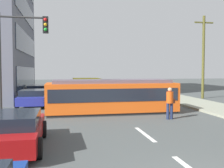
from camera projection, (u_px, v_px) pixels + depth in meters
The scene contains 12 objects.
ground_plane at pixel (122, 117), 14.43m from camera, with size 120.00×120.00×0.00m, color #464C4B.
lane_stripe_2 at pixel (145, 134), 10.51m from camera, with size 0.16×2.40×0.01m, color silver.
lane_stripe_3 at pixel (102, 101), 21.75m from camera, with size 0.16×2.40×0.01m, color silver.
lane_stripe_4 at pixel (93, 95), 27.63m from camera, with size 0.16×2.40×0.01m, color silver.
streetcar_tram at pixel (111, 96), 15.76m from camera, with size 7.69×2.54×2.01m.
city_bus at pixel (87, 87), 23.88m from camera, with size 2.61×5.36×1.80m.
pedestrian_crossing at pixel (170, 101), 13.70m from camera, with size 0.51×0.36×1.67m.
parked_sedan_mid at pixel (14, 130), 8.57m from camera, with size 1.96×4.20×1.19m.
parked_sedan_far at pixel (33, 97), 18.72m from camera, with size 2.05×4.18×1.19m.
parked_sedan_furthest at pixel (37, 91), 24.46m from camera, with size 1.94×4.58×1.19m.
traffic_light_mast at pixel (19, 47), 13.22m from camera, with size 2.46×0.33×5.45m.
utility_pole_mid at pixel (203, 56), 23.63m from camera, with size 1.80×0.24×7.45m.
Camera 1 is at (-3.27, -3.95, 2.57)m, focal length 41.97 mm.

